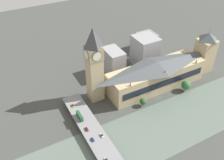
{
  "coord_description": "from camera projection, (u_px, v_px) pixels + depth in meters",
  "views": [
    {
      "loc": [
        -138.59,
        125.78,
        157.46
      ],
      "look_at": [
        21.67,
        38.89,
        20.93
      ],
      "focal_mm": 40.0,
      "sensor_mm": 36.0,
      "label": 1
    }
  ],
  "objects": [
    {
      "name": "car_northbound_mid",
      "position": [
        106.0,
        160.0,
        176.41
      ],
      "size": [
        3.94,
        1.74,
        1.47
      ],
      "color": "silver",
      "rests_on": "road_bridge"
    },
    {
      "name": "tree_embankment_mid",
      "position": [
        186.0,
        85.0,
        244.8
      ],
      "size": [
        8.82,
        8.82,
        11.08
      ],
      "color": "brown",
      "rests_on": "ground_plane"
    },
    {
      "name": "tree_embankment_near",
      "position": [
        143.0,
        102.0,
        227.92
      ],
      "size": [
        6.17,
        6.17,
        8.14
      ],
      "color": "brown",
      "rests_on": "ground_plane"
    },
    {
      "name": "car_northbound_lead",
      "position": [
        102.0,
        135.0,
        194.44
      ],
      "size": [
        4.38,
        1.8,
        1.23
      ],
      "color": "silver",
      "rests_on": "road_bridge"
    },
    {
      "name": "city_block_west",
      "position": [
        145.0,
        51.0,
        277.55
      ],
      "size": [
        25.96,
        24.27,
        33.86
      ],
      "color": "#939399",
      "rests_on": "ground_plane"
    },
    {
      "name": "river_water",
      "position": [
        181.0,
        119.0,
        216.84
      ],
      "size": [
        53.24,
        360.0,
        0.3
      ],
      "primitive_type": "cube",
      "color": "slate",
      "rests_on": "ground_plane"
    },
    {
      "name": "road_bridge",
      "position": [
        104.0,
        150.0,
        185.56
      ],
      "size": [
        138.48,
        16.42,
        5.64
      ],
      "color": "slate",
      "rests_on": "ground_plane"
    },
    {
      "name": "city_block_east",
      "position": [
        114.0,
        62.0,
        264.17
      ],
      "size": [
        25.49,
        16.22,
        28.54
      ],
      "color": "#939399",
      "rests_on": "ground_plane"
    },
    {
      "name": "clock_tower",
      "position": [
        94.0,
        64.0,
        217.13
      ],
      "size": [
        13.84,
        13.84,
        72.55
      ],
      "color": "tan",
      "rests_on": "ground_plane"
    },
    {
      "name": "parliament_hall",
      "position": [
        156.0,
        74.0,
        245.97
      ],
      "size": [
        27.74,
        100.5,
        29.13
      ],
      "color": "tan",
      "rests_on": "ground_plane"
    },
    {
      "name": "victoria_tower",
      "position": [
        205.0,
        52.0,
        265.35
      ],
      "size": [
        17.05,
        17.05,
        48.32
      ],
      "color": "tan",
      "rests_on": "ground_plane"
    },
    {
      "name": "city_block_center",
      "position": [
        147.0,
        42.0,
        309.34
      ],
      "size": [
        22.09,
        21.28,
        20.47
      ],
      "color": "slate",
      "rests_on": "ground_plane"
    },
    {
      "name": "car_southbound_lead",
      "position": [
        87.0,
        129.0,
        199.48
      ],
      "size": [
        4.48,
        1.79,
        1.41
      ],
      "color": "maroon",
      "rests_on": "road_bridge"
    },
    {
      "name": "double_decker_bus_lead",
      "position": [
        80.0,
        116.0,
        208.73
      ],
      "size": [
        10.46,
        2.55,
        4.72
      ],
      "color": "#235B33",
      "rests_on": "road_bridge"
    },
    {
      "name": "car_southbound_mid",
      "position": [
        73.0,
        105.0,
        221.83
      ],
      "size": [
        4.52,
        1.76,
        1.34
      ],
      "color": "gold",
      "rests_on": "road_bridge"
    },
    {
      "name": "car_northbound_tail",
      "position": [
        93.0,
        140.0,
        191.06
      ],
      "size": [
        4.13,
        1.79,
        1.38
      ],
      "color": "navy",
      "rests_on": "road_bridge"
    },
    {
      "name": "ground_plane",
      "position": [
        158.0,
        98.0,
        239.89
      ],
      "size": [
        600.0,
        600.0,
        0.0
      ],
      "primitive_type": "plane",
      "color": "#424442"
    }
  ]
}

